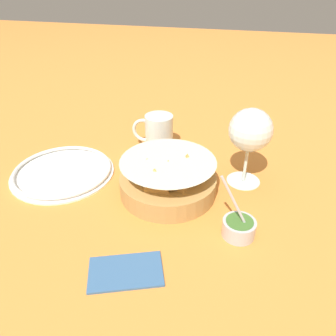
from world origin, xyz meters
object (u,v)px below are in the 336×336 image
Objects in this scene: food_basket at (168,179)px; sauce_cup at (239,227)px; wine_glass at (250,132)px; beer_mug at (158,134)px; side_plate at (63,171)px.

sauce_cup is at bearing 148.93° from food_basket.
sauce_cup is (-0.16, 0.09, -0.02)m from food_basket.
food_basket is at bearing -31.07° from sauce_cup.
beer_mug is at bearing -23.99° from wine_glass.
wine_glass is 0.74× the size of side_plate.
side_plate is (0.41, -0.10, -0.01)m from sauce_cup.
beer_mug is (0.07, -0.19, 0.01)m from food_basket.
wine_glass is 1.59× the size of beer_mug.
wine_glass is 0.44m from side_plate.
food_basket is at bearing 28.58° from wine_glass.
wine_glass is at bearing -151.42° from food_basket.
food_basket is 1.17× the size of wine_glass.
beer_mug reaches higher than food_basket.
sauce_cup reaches higher than side_plate.
side_plate is (0.26, -0.01, -0.03)m from food_basket.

